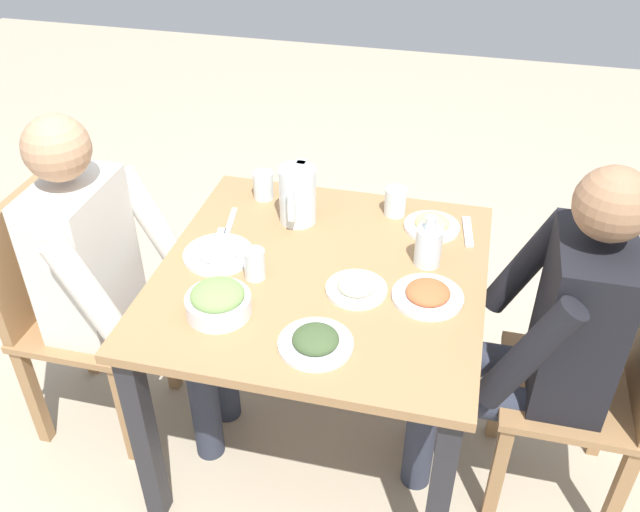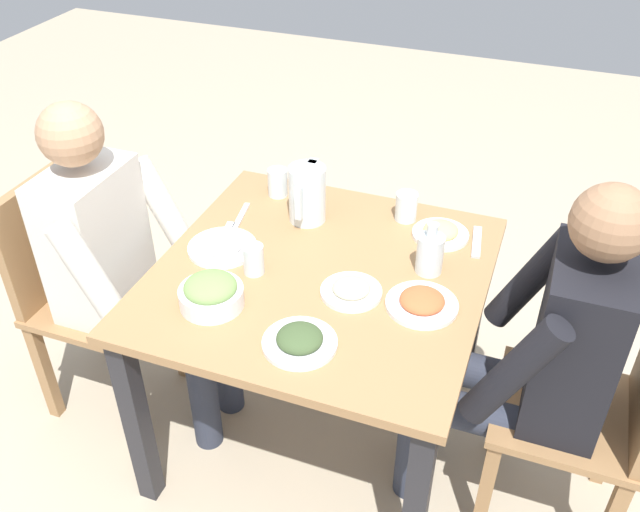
% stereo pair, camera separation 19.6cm
% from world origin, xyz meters
% --- Properties ---
extents(ground_plane, '(8.00, 8.00, 0.00)m').
position_xyz_m(ground_plane, '(0.00, 0.00, 0.00)').
color(ground_plane, tan).
extents(dining_table, '(0.96, 0.96, 0.71)m').
position_xyz_m(dining_table, '(0.00, 0.00, 0.60)').
color(dining_table, '#997047').
rests_on(dining_table, ground_plane).
extents(chair_near, '(0.40, 0.40, 0.87)m').
position_xyz_m(chair_near, '(0.09, -0.84, 0.49)').
color(chair_near, '#997047').
rests_on(chair_near, ground_plane).
extents(chair_far, '(0.40, 0.40, 0.87)m').
position_xyz_m(chair_far, '(0.04, 0.84, 0.49)').
color(chair_far, '#997047').
rests_on(chair_far, ground_plane).
extents(diner_near, '(0.48, 0.53, 1.17)m').
position_xyz_m(diner_near, '(0.09, -0.64, 0.64)').
color(diner_near, silver).
rests_on(diner_near, ground_plane).
extents(diner_far, '(0.48, 0.53, 1.17)m').
position_xyz_m(diner_far, '(0.04, 0.64, 0.64)').
color(diner_far, black).
rests_on(diner_far, ground_plane).
extents(water_pitcher, '(0.16, 0.12, 0.19)m').
position_xyz_m(water_pitcher, '(-0.25, -0.14, 0.81)').
color(water_pitcher, silver).
rests_on(water_pitcher, dining_table).
extents(salad_bowl, '(0.18, 0.18, 0.09)m').
position_xyz_m(salad_bowl, '(0.25, -0.23, 0.75)').
color(salad_bowl, white).
rests_on(salad_bowl, dining_table).
extents(plate_fries, '(0.18, 0.18, 0.05)m').
position_xyz_m(plate_fries, '(-0.31, 0.29, 0.73)').
color(plate_fries, white).
rests_on(plate_fries, dining_table).
extents(plate_beans, '(0.18, 0.18, 0.04)m').
position_xyz_m(plate_beans, '(0.07, 0.12, 0.73)').
color(plate_beans, white).
rests_on(plate_beans, dining_table).
extents(plate_yoghurt, '(0.21, 0.21, 0.05)m').
position_xyz_m(plate_yoghurt, '(0.00, -0.32, 0.73)').
color(plate_yoghurt, white).
rests_on(plate_yoghurt, dining_table).
extents(plate_dolmas, '(0.20, 0.20, 0.05)m').
position_xyz_m(plate_dolmas, '(0.31, 0.06, 0.73)').
color(plate_dolmas, white).
rests_on(plate_dolmas, dining_table).
extents(plate_rice_curry, '(0.20, 0.20, 0.04)m').
position_xyz_m(plate_rice_curry, '(0.05, 0.32, 0.73)').
color(plate_rice_curry, white).
rests_on(plate_rice_curry, dining_table).
extents(water_glass_near_left, '(0.07, 0.07, 0.10)m').
position_xyz_m(water_glass_near_left, '(-0.36, -0.29, 0.76)').
color(water_glass_near_left, silver).
rests_on(water_glass_near_left, dining_table).
extents(water_glass_near_right, '(0.07, 0.07, 0.09)m').
position_xyz_m(water_glass_near_right, '(-0.37, 0.16, 0.76)').
color(water_glass_near_right, silver).
rests_on(water_glass_near_right, dining_table).
extents(water_glass_far_left, '(0.06, 0.06, 0.09)m').
position_xyz_m(water_glass_far_left, '(0.07, -0.18, 0.76)').
color(water_glass_far_left, silver).
rests_on(water_glass_far_left, dining_table).
extents(oil_carafe, '(0.08, 0.08, 0.16)m').
position_xyz_m(oil_carafe, '(-0.12, 0.30, 0.77)').
color(oil_carafe, silver).
rests_on(oil_carafe, dining_table).
extents(salt_shaker, '(0.03, 0.03, 0.05)m').
position_xyz_m(salt_shaker, '(-0.42, -0.20, 0.74)').
color(salt_shaker, white).
rests_on(salt_shaker, dining_table).
extents(fork_near, '(0.17, 0.06, 0.01)m').
position_xyz_m(fork_near, '(-0.06, -0.35, 0.72)').
color(fork_near, silver).
rests_on(fork_near, dining_table).
extents(knife_near, '(0.19, 0.05, 0.01)m').
position_xyz_m(knife_near, '(-0.17, -0.35, 0.72)').
color(knife_near, silver).
rests_on(knife_near, dining_table).
extents(fork_far, '(0.17, 0.05, 0.01)m').
position_xyz_m(fork_far, '(-0.31, 0.41, 0.72)').
color(fork_far, silver).
rests_on(fork_far, dining_table).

